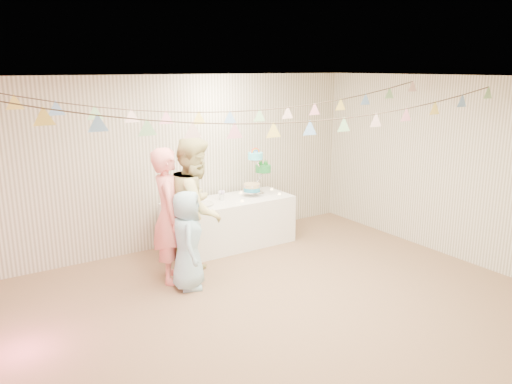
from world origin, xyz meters
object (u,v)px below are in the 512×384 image
person_adult_b (196,208)px  person_child (187,240)px  person_adult_a (169,215)px  cake_stand (257,172)px  table (229,223)px

person_adult_b → person_child: (-0.27, -0.28, -0.30)m
person_adult_a → cake_stand: bearing=-49.1°
person_adult_a → person_child: 0.44m
cake_stand → person_adult_a: size_ratio=0.40×
cake_stand → person_adult_a: 1.98m
cake_stand → person_adult_b: person_adult_b is taller
table → person_adult_b: person_adult_b is taller
person_child → person_adult_a: bearing=35.3°
person_adult_a → person_child: (0.08, -0.35, -0.25)m
table → person_child: (-1.19, -1.04, 0.26)m
table → person_adult_a: bearing=-151.7°
table → person_adult_b: (-0.93, -0.76, 0.56)m
person_adult_a → person_adult_b: size_ratio=0.94×
table → person_adult_b: bearing=-140.6°
cake_stand → person_child: bearing=-148.0°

